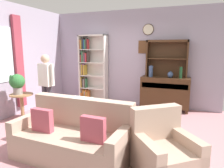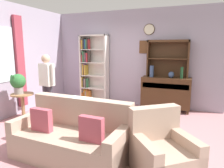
{
  "view_description": "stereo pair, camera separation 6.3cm",
  "coord_description": "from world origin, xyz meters",
  "px_view_note": "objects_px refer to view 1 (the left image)",
  "views": [
    {
      "loc": [
        1.64,
        -3.77,
        1.72
      ],
      "look_at": [
        0.1,
        0.2,
        0.95
      ],
      "focal_mm": 32.56,
      "sensor_mm": 36.0,
      "label": 1
    },
    {
      "loc": [
        1.7,
        -3.75,
        1.72
      ],
      "look_at": [
        0.1,
        0.2,
        0.95
      ],
      "focal_mm": 32.56,
      "sensor_mm": 36.0,
      "label": 2
    }
  ],
  "objects_px": {
    "sideboard": "(165,92)",
    "book_stack": "(113,111)",
    "bookshelf": "(91,69)",
    "vase_round": "(170,75)",
    "couch_floral": "(74,138)",
    "potted_plant_large": "(17,82)",
    "vase_tall": "(151,71)",
    "bottle_wine": "(181,73)",
    "armchair_floral": "(164,153)",
    "person_reading": "(46,82)",
    "coffee_table": "(111,117)",
    "plant_stand": "(22,104)",
    "sideboard_hutch": "(167,53)"
  },
  "relations": [
    {
      "from": "bottle_wine",
      "to": "plant_stand",
      "type": "relative_size",
      "value": 0.47
    },
    {
      "from": "vase_tall",
      "to": "plant_stand",
      "type": "bearing_deg",
      "value": -143.22
    },
    {
      "from": "plant_stand",
      "to": "potted_plant_large",
      "type": "distance_m",
      "value": 0.53
    },
    {
      "from": "vase_tall",
      "to": "coffee_table",
      "type": "distance_m",
      "value": 2.15
    },
    {
      "from": "plant_stand",
      "to": "vase_tall",
      "type": "bearing_deg",
      "value": 36.78
    },
    {
      "from": "potted_plant_large",
      "to": "sideboard",
      "type": "bearing_deg",
      "value": 34.27
    },
    {
      "from": "vase_round",
      "to": "book_stack",
      "type": "distance_m",
      "value": 2.18
    },
    {
      "from": "coffee_table",
      "to": "sideboard",
      "type": "bearing_deg",
      "value": 69.02
    },
    {
      "from": "bookshelf",
      "to": "armchair_floral",
      "type": "distance_m",
      "value": 4.12
    },
    {
      "from": "armchair_floral",
      "to": "coffee_table",
      "type": "relative_size",
      "value": 1.35
    },
    {
      "from": "sideboard",
      "to": "vase_tall",
      "type": "bearing_deg",
      "value": -168.37
    },
    {
      "from": "person_reading",
      "to": "couch_floral",
      "type": "bearing_deg",
      "value": -40.3
    },
    {
      "from": "vase_round",
      "to": "potted_plant_large",
      "type": "relative_size",
      "value": 0.36
    },
    {
      "from": "armchair_floral",
      "to": "person_reading",
      "type": "xyz_separation_m",
      "value": [
        -2.91,
        1.2,
        0.62
      ]
    },
    {
      "from": "bottle_wine",
      "to": "armchair_floral",
      "type": "distance_m",
      "value": 2.98
    },
    {
      "from": "sideboard",
      "to": "person_reading",
      "type": "height_order",
      "value": "person_reading"
    },
    {
      "from": "sideboard",
      "to": "potted_plant_large",
      "type": "distance_m",
      "value": 3.78
    },
    {
      "from": "couch_floral",
      "to": "book_stack",
      "type": "xyz_separation_m",
      "value": [
        0.26,
        1.08,
        0.15
      ]
    },
    {
      "from": "bookshelf",
      "to": "couch_floral",
      "type": "distance_m",
      "value": 3.47
    },
    {
      "from": "bookshelf",
      "to": "sideboard",
      "type": "relative_size",
      "value": 1.62
    },
    {
      "from": "vase_round",
      "to": "bottle_wine",
      "type": "height_order",
      "value": "bottle_wine"
    },
    {
      "from": "armchair_floral",
      "to": "coffee_table",
      "type": "bearing_deg",
      "value": 141.87
    },
    {
      "from": "sideboard_hutch",
      "to": "sideboard",
      "type": "bearing_deg",
      "value": -90.0
    },
    {
      "from": "vase_round",
      "to": "bottle_wine",
      "type": "xyz_separation_m",
      "value": [
        0.26,
        -0.02,
        0.07
      ]
    },
    {
      "from": "bottle_wine",
      "to": "person_reading",
      "type": "xyz_separation_m",
      "value": [
        -2.94,
        -1.68,
        -0.16
      ]
    },
    {
      "from": "vase_tall",
      "to": "book_stack",
      "type": "bearing_deg",
      "value": -101.29
    },
    {
      "from": "book_stack",
      "to": "plant_stand",
      "type": "bearing_deg",
      "value": -177.63
    },
    {
      "from": "bookshelf",
      "to": "bottle_wine",
      "type": "bearing_deg",
      "value": -3.69
    },
    {
      "from": "vase_tall",
      "to": "sideboard_hutch",
      "type": "bearing_deg",
      "value": 25.89
    },
    {
      "from": "sideboard_hutch",
      "to": "couch_floral",
      "type": "distance_m",
      "value": 3.56
    },
    {
      "from": "couch_floral",
      "to": "bottle_wine",
      "type": "bearing_deg",
      "value": 64.45
    },
    {
      "from": "armchair_floral",
      "to": "potted_plant_large",
      "type": "xyz_separation_m",
      "value": [
        -3.46,
        0.85,
        0.63
      ]
    },
    {
      "from": "couch_floral",
      "to": "potted_plant_large",
      "type": "distance_m",
      "value": 2.36
    },
    {
      "from": "coffee_table",
      "to": "book_stack",
      "type": "relative_size",
      "value": 4.62
    },
    {
      "from": "sideboard",
      "to": "armchair_floral",
      "type": "xyz_separation_m",
      "value": [
        0.35,
        -2.96,
        -0.22
      ]
    },
    {
      "from": "bookshelf",
      "to": "vase_round",
      "type": "xyz_separation_m",
      "value": [
        2.44,
        -0.15,
        -0.04
      ]
    },
    {
      "from": "vase_tall",
      "to": "couch_floral",
      "type": "relative_size",
      "value": 0.17
    },
    {
      "from": "sideboard_hutch",
      "to": "armchair_floral",
      "type": "bearing_deg",
      "value": -83.45
    },
    {
      "from": "book_stack",
      "to": "sideboard_hutch",
      "type": "bearing_deg",
      "value": 69.77
    },
    {
      "from": "coffee_table",
      "to": "vase_tall",
      "type": "bearing_deg",
      "value": 78.56
    },
    {
      "from": "sideboard",
      "to": "couch_floral",
      "type": "height_order",
      "value": "sideboard"
    },
    {
      "from": "sideboard",
      "to": "book_stack",
      "type": "xyz_separation_m",
      "value": [
        -0.77,
        -1.98,
        -0.05
      ]
    },
    {
      "from": "sideboard",
      "to": "sideboard_hutch",
      "type": "height_order",
      "value": "sideboard_hutch"
    },
    {
      "from": "sideboard",
      "to": "bottle_wine",
      "type": "distance_m",
      "value": 0.69
    },
    {
      "from": "vase_round",
      "to": "bottle_wine",
      "type": "relative_size",
      "value": 0.56
    },
    {
      "from": "vase_tall",
      "to": "couch_floral",
      "type": "height_order",
      "value": "vase_tall"
    },
    {
      "from": "couch_floral",
      "to": "vase_tall",
      "type": "bearing_deg",
      "value": 77.88
    },
    {
      "from": "person_reading",
      "to": "book_stack",
      "type": "distance_m",
      "value": 1.85
    },
    {
      "from": "vase_tall",
      "to": "potted_plant_large",
      "type": "relative_size",
      "value": 0.65
    },
    {
      "from": "bookshelf",
      "to": "vase_tall",
      "type": "xyz_separation_m",
      "value": [
        1.92,
        -0.17,
        0.03
      ]
    }
  ]
}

